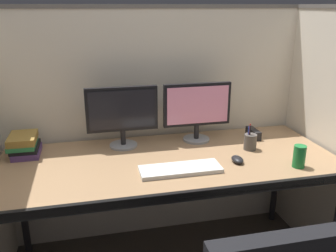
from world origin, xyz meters
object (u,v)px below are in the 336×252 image
at_px(pen_cup, 250,142).
at_px(book_stack, 24,145).
at_px(monitor_left, 122,113).
at_px(computer_mouse, 237,159).
at_px(keyboard_main, 180,169).
at_px(monitor_right, 197,108).
at_px(red_stapler, 253,133).
at_px(desk, 170,167).
at_px(soda_can, 299,156).

bearing_deg(pen_cup, book_stack, 170.65).
xyz_separation_m(monitor_left, computer_mouse, (0.59, -0.38, -0.20)).
relative_size(keyboard_main, computer_mouse, 4.48).
height_order(monitor_right, red_stapler, monitor_right).
distance_m(desk, keyboard_main, 0.17).
distance_m(monitor_right, computer_mouse, 0.45).
height_order(computer_mouse, pen_cup, pen_cup).
bearing_deg(monitor_right, red_stapler, -4.64).
xyz_separation_m(computer_mouse, pen_cup, (0.15, 0.16, 0.03)).
bearing_deg(pen_cup, soda_can, -62.91).
relative_size(keyboard_main, book_stack, 1.99).
bearing_deg(book_stack, soda_can, -19.07).
xyz_separation_m(soda_can, book_stack, (-1.46, 0.50, -0.00)).
bearing_deg(keyboard_main, book_stack, 153.34).
relative_size(desk, keyboard_main, 4.42).
distance_m(monitor_right, red_stapler, 0.43).
distance_m(monitor_left, keyboard_main, 0.53).
xyz_separation_m(monitor_left, monitor_right, (0.47, 0.00, 0.00)).
xyz_separation_m(pen_cup, soda_can, (0.15, -0.29, 0.01)).
bearing_deg(monitor_right, desk, -131.75).
xyz_separation_m(monitor_right, red_stapler, (0.38, -0.03, -0.19)).
bearing_deg(monitor_left, red_stapler, -2.05).
xyz_separation_m(desk, red_stapler, (0.62, 0.23, 0.08)).
bearing_deg(desk, soda_can, -20.75).
bearing_deg(soda_can, monitor_left, 150.26).
bearing_deg(monitor_right, computer_mouse, -72.46).
relative_size(desk, computer_mouse, 19.79).
relative_size(monitor_right, pen_cup, 2.68).
bearing_deg(book_stack, pen_cup, -9.35).
height_order(monitor_right, keyboard_main, monitor_right).
bearing_deg(soda_can, desk, 159.25).
bearing_deg(monitor_right, keyboard_main, -117.39).
bearing_deg(soda_can, pen_cup, 117.09).
xyz_separation_m(keyboard_main, soda_can, (0.63, -0.09, 0.05)).
bearing_deg(red_stapler, computer_mouse, -126.89).
distance_m(red_stapler, book_stack, 1.43).
distance_m(keyboard_main, pen_cup, 0.53).
distance_m(computer_mouse, red_stapler, 0.44).
distance_m(monitor_right, soda_can, 0.68).
height_order(desk, pen_cup, pen_cup).
height_order(desk, book_stack, book_stack).
bearing_deg(pen_cup, monitor_left, 163.53).
relative_size(desk, book_stack, 8.78).
height_order(monitor_left, keyboard_main, monitor_left).
bearing_deg(monitor_left, soda_can, -29.74).
relative_size(computer_mouse, book_stack, 0.44).
height_order(desk, monitor_right, monitor_right).
relative_size(keyboard_main, red_stapler, 2.87).
height_order(monitor_left, red_stapler, monitor_left).
distance_m(monitor_left, computer_mouse, 0.73).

